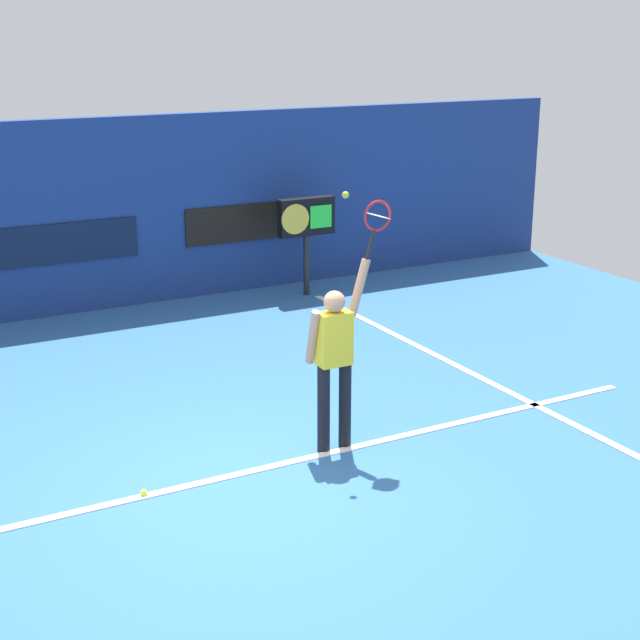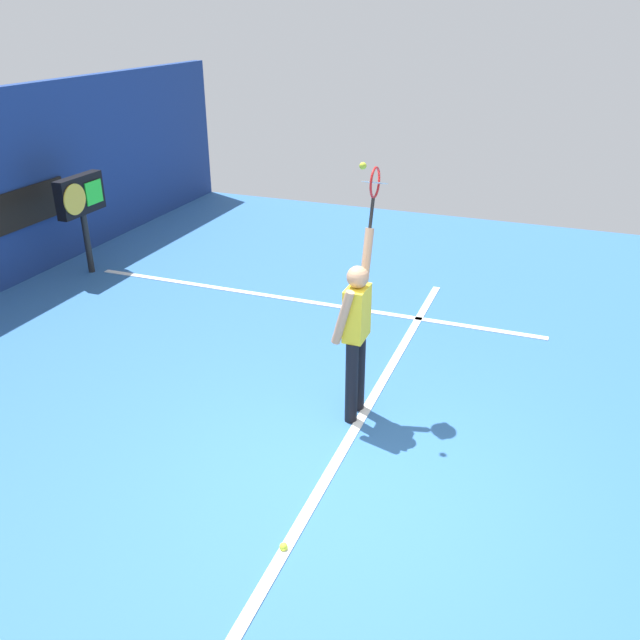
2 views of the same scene
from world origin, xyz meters
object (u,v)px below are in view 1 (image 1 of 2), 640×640
at_px(tennis_ball, 345,195).
at_px(scoreboard_clock, 306,221).
at_px(spare_ball, 144,493).
at_px(tennis_player, 334,356).
at_px(tennis_racket, 377,219).

distance_m(tennis_ball, scoreboard_clock, 6.02).
distance_m(tennis_ball, spare_ball, 3.40).
relative_size(tennis_player, tennis_ball, 29.11).
height_order(tennis_ball, scoreboard_clock, tennis_ball).
bearing_deg(tennis_racket, spare_ball, -178.17).
height_order(tennis_racket, spare_ball, tennis_racket).
relative_size(tennis_ball, scoreboard_clock, 0.04).
bearing_deg(scoreboard_clock, spare_ball, -129.96).
height_order(tennis_player, scoreboard_clock, tennis_player).
xyz_separation_m(tennis_player, tennis_ball, (0.12, 0.01, 1.62)).
relative_size(tennis_player, spare_ball, 29.11).
bearing_deg(scoreboard_clock, tennis_ball, -113.90).
bearing_deg(tennis_player, scoreboard_clock, 65.09).
bearing_deg(tennis_player, tennis_racket, -0.52).
xyz_separation_m(tennis_ball, spare_ball, (-2.20, -0.10, -2.59)).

